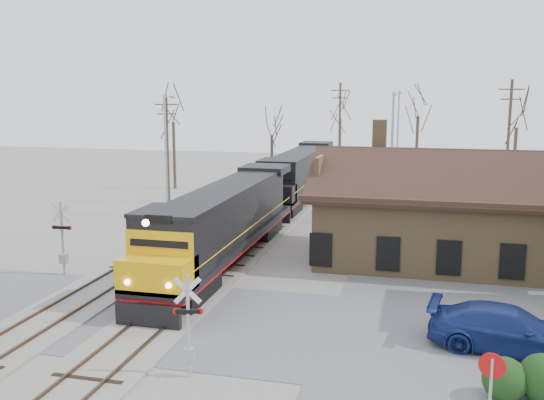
# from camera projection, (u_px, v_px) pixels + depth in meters

# --- Properties ---
(ground) EXTENTS (140.00, 140.00, 0.00)m
(ground) POSITION_uv_depth(u_px,v_px,m) (162.00, 318.00, 25.83)
(ground) COLOR #9A958B
(ground) RESTS_ON ground
(road) EXTENTS (60.00, 9.00, 0.03)m
(road) POSITION_uv_depth(u_px,v_px,m) (162.00, 317.00, 25.83)
(road) COLOR #59595E
(road) RESTS_ON ground
(track_main) EXTENTS (3.40, 90.00, 0.24)m
(track_main) POSITION_uv_depth(u_px,v_px,m) (256.00, 236.00, 40.15)
(track_main) COLOR #9A958B
(track_main) RESTS_ON ground
(track_siding) EXTENTS (3.40, 90.00, 0.24)m
(track_siding) POSITION_uv_depth(u_px,v_px,m) (192.00, 232.00, 41.22)
(track_siding) COLOR #9A958B
(track_siding) RESTS_ON ground
(depot) EXTENTS (15.20, 9.31, 7.90)m
(depot) POSITION_uv_depth(u_px,v_px,m) (447.00, 220.00, 34.02)
(depot) COLOR olive
(depot) RESTS_ON ground
(locomotive_lead) EXTENTS (3.02, 20.25, 4.50)m
(locomotive_lead) POSITION_uv_depth(u_px,v_px,m) (223.00, 224.00, 33.21)
(locomotive_lead) COLOR black
(locomotive_lead) RESTS_ON ground
(locomotive_trailing) EXTENTS (3.02, 20.25, 4.26)m
(locomotive_trailing) POSITION_uv_depth(u_px,v_px,m) (298.00, 175.00, 52.82)
(locomotive_trailing) COLOR black
(locomotive_trailing) RESTS_ON ground
(crossbuck_near) EXTENTS (1.01, 0.34, 3.59)m
(crossbuck_near) POSITION_uv_depth(u_px,v_px,m) (188.00, 329.00, 20.16)
(crossbuck_near) COLOR #A5A8AD
(crossbuck_near) RESTS_ON ground
(crossbuck_far) EXTENTS (1.12, 0.29, 3.92)m
(crossbuck_far) POSITION_uv_depth(u_px,v_px,m) (63.00, 241.00, 31.57)
(crossbuck_far) COLOR #A5A8AD
(crossbuck_far) RESTS_ON ground
(do_not_enter_sign) EXTENTS (0.73, 0.23, 2.49)m
(do_not_enter_sign) POSITION_uv_depth(u_px,v_px,m) (491.00, 380.00, 16.61)
(do_not_enter_sign) COLOR #A5A8AD
(do_not_enter_sign) RESTS_ON ground
(parked_car) EXTENTS (6.05, 3.12, 1.68)m
(parked_car) POSITION_uv_depth(u_px,v_px,m) (508.00, 330.00, 22.37)
(parked_car) COLOR navy
(parked_car) RESTS_ON ground
(hedge_a) EXTENTS (1.39, 1.39, 1.39)m
(hedge_a) POSITION_uv_depth(u_px,v_px,m) (505.00, 379.00, 18.81)
(hedge_a) COLOR black
(hedge_a) RESTS_ON ground
(hedge_b) EXTENTS (1.54, 1.54, 1.54)m
(hedge_b) POSITION_uv_depth(u_px,v_px,m) (543.00, 379.00, 18.69)
(hedge_b) COLOR black
(hedge_b) RESTS_ON ground
(streetlight_a) EXTENTS (0.25, 2.04, 9.27)m
(streetlight_a) POSITION_uv_depth(u_px,v_px,m) (166.00, 149.00, 46.29)
(streetlight_a) COLOR #A5A8AD
(streetlight_a) RESTS_ON ground
(streetlight_b) EXTENTS (0.25, 2.04, 9.51)m
(streetlight_b) POSITION_uv_depth(u_px,v_px,m) (392.00, 151.00, 43.45)
(streetlight_b) COLOR #A5A8AD
(streetlight_b) RESTS_ON ground
(streetlight_c) EXTENTS (0.25, 2.04, 9.60)m
(streetlight_c) POSITION_uv_depth(u_px,v_px,m) (398.00, 139.00, 54.23)
(streetlight_c) COLOR #A5A8AD
(streetlight_c) RESTS_ON ground
(utility_pole_a) EXTENTS (2.00, 0.24, 9.25)m
(utility_pole_a) POSITION_uv_depth(u_px,v_px,m) (168.00, 147.00, 51.94)
(utility_pole_a) COLOR #382D23
(utility_pole_a) RESTS_ON ground
(utility_pole_b) EXTENTS (2.00, 0.24, 10.47)m
(utility_pole_b) POSITION_uv_depth(u_px,v_px,m) (340.00, 130.00, 65.08)
(utility_pole_b) COLOR #382D23
(utility_pole_b) RESTS_ON ground
(utility_pole_c) EXTENTS (2.00, 0.24, 10.52)m
(utility_pole_c) POSITION_uv_depth(u_px,v_px,m) (508.00, 141.00, 49.90)
(utility_pole_c) COLOR #382D23
(utility_pole_c) RESTS_ON ground
(tree_a) EXTENTS (4.39, 4.39, 10.75)m
(tree_a) POSITION_uv_depth(u_px,v_px,m) (173.00, 111.00, 59.11)
(tree_a) COLOR #382D23
(tree_a) RESTS_ON ground
(tree_b) EXTENTS (3.40, 3.40, 8.33)m
(tree_b) POSITION_uv_depth(u_px,v_px,m) (272.00, 127.00, 62.63)
(tree_b) COLOR #382D23
(tree_b) RESTS_ON ground
(tree_c) EXTENTS (4.26, 4.26, 10.43)m
(tree_c) POSITION_uv_depth(u_px,v_px,m) (340.00, 110.00, 72.07)
(tree_c) COLOR #382D23
(tree_c) RESTS_ON ground
(tree_d) EXTENTS (4.66, 4.66, 11.41)m
(tree_d) POSITION_uv_depth(u_px,v_px,m) (418.00, 105.00, 63.84)
(tree_d) COLOR #382D23
(tree_d) RESTS_ON ground
(tree_e) EXTENTS (4.19, 4.19, 10.26)m
(tree_e) POSITION_uv_depth(u_px,v_px,m) (517.00, 116.00, 55.47)
(tree_e) COLOR #382D23
(tree_e) RESTS_ON ground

